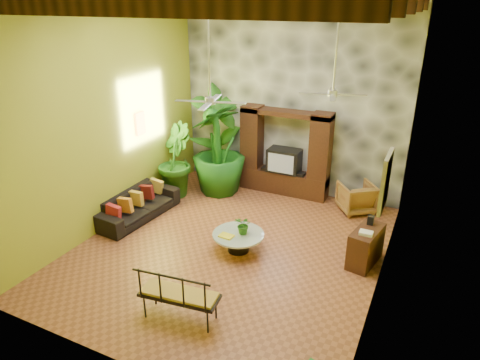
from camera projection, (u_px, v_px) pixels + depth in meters
The scene contains 21 objects.
ground at pixel (232, 247), 9.11m from camera, with size 7.00×7.00×0.00m, color brown.
back_wall at pixel (292, 98), 11.03m from camera, with size 6.00×0.02×5.00m, color #A0A926.
left_wall at pixel (108, 117), 9.33m from camera, with size 0.02×7.00×5.00m, color #A0A926.
right_wall at pixel (395, 158), 6.94m from camera, with size 0.02×7.00×5.00m, color #A0A926.
stone_accent_wall at pixel (291, 99), 10.98m from camera, with size 5.98×0.10×4.98m, color #383B40.
ceiling_beams at pixel (229, 5), 7.24m from camera, with size 5.95×5.36×0.22m.
entertainment_center at pixel (284, 159), 11.33m from camera, with size 2.40×0.55×2.30m.
ceiling_fan_front at pixel (210, 89), 7.53m from camera, with size 1.28×1.28×1.86m.
ceiling_fan_back at pixel (334, 83), 8.14m from camera, with size 1.28×1.28×1.86m.
wall_art_mask at pixel (140, 124), 10.30m from camera, with size 0.06×0.32×0.55m, color orange.
wall_art_painting at pixel (386, 182), 6.53m from camera, with size 0.06×0.70×0.90m, color teal.
sofa at pixel (137, 205), 10.23m from camera, with size 2.22×0.87×0.65m, color black.
wicker_armchair at pixel (357, 197), 10.52m from camera, with size 0.78×0.81×0.73m, color olive.
tall_plant_a at pixel (218, 135), 11.84m from camera, with size 1.45×0.98×2.76m, color #286A1C.
tall_plant_b at pixel (174, 160), 11.21m from camera, with size 1.07×0.86×1.94m, color #225C18.
tall_plant_c at pixel (219, 148), 11.26m from camera, with size 1.39×1.39×2.49m, color #185616.
coffee_table at pixel (238, 240), 8.89m from camera, with size 1.07×1.07×0.40m.
centerpiece_plant at pixel (244, 225), 8.76m from camera, with size 0.35×0.31×0.39m, color #265D18.
yellow_tray at pixel (226, 236), 8.72m from camera, with size 0.29×0.21×0.03m, color #F9F91B.
iron_bench at pixel (176, 293), 6.81m from camera, with size 1.36×0.64×0.57m.
side_console at pixel (366, 246), 8.42m from camera, with size 0.42×0.94×0.75m, color #3A2612.
Camera 1 is at (3.55, -6.97, 4.88)m, focal length 32.00 mm.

